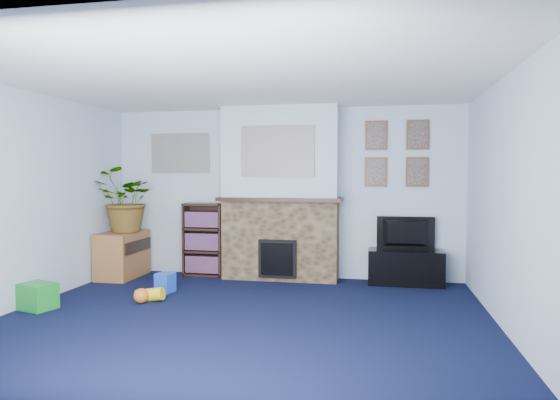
% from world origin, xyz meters
% --- Properties ---
extents(floor, '(5.00, 4.50, 0.01)m').
position_xyz_m(floor, '(0.00, 0.00, 0.00)').
color(floor, black).
rests_on(floor, ground).
extents(ceiling, '(5.00, 4.50, 0.01)m').
position_xyz_m(ceiling, '(0.00, 0.00, 2.40)').
color(ceiling, white).
rests_on(ceiling, wall_back).
extents(wall_back, '(5.00, 0.04, 2.40)m').
position_xyz_m(wall_back, '(0.00, 2.25, 1.20)').
color(wall_back, silver).
rests_on(wall_back, ground).
extents(wall_front, '(5.00, 0.04, 2.40)m').
position_xyz_m(wall_front, '(0.00, -2.25, 1.20)').
color(wall_front, silver).
rests_on(wall_front, ground).
extents(wall_left, '(0.04, 4.50, 2.40)m').
position_xyz_m(wall_left, '(-2.50, 0.00, 1.20)').
color(wall_left, silver).
rests_on(wall_left, ground).
extents(wall_right, '(0.04, 4.50, 2.40)m').
position_xyz_m(wall_right, '(2.50, 0.00, 1.20)').
color(wall_right, silver).
rests_on(wall_right, ground).
extents(chimney_breast, '(1.72, 0.50, 2.40)m').
position_xyz_m(chimney_breast, '(0.00, 2.05, 1.18)').
color(chimney_breast, brown).
rests_on(chimney_breast, ground).
extents(collage_main, '(1.00, 0.03, 0.68)m').
position_xyz_m(collage_main, '(0.00, 1.84, 1.78)').
color(collage_main, gray).
rests_on(collage_main, chimney_breast).
extents(collage_left, '(0.90, 0.03, 0.58)m').
position_xyz_m(collage_left, '(-1.55, 2.23, 1.78)').
color(collage_left, gray).
rests_on(collage_left, wall_back).
extents(portrait_tl, '(0.30, 0.03, 0.40)m').
position_xyz_m(portrait_tl, '(1.30, 2.23, 2.00)').
color(portrait_tl, brown).
rests_on(portrait_tl, wall_back).
extents(portrait_tr, '(0.30, 0.03, 0.40)m').
position_xyz_m(portrait_tr, '(1.85, 2.23, 2.00)').
color(portrait_tr, brown).
rests_on(portrait_tr, wall_back).
extents(portrait_bl, '(0.30, 0.03, 0.40)m').
position_xyz_m(portrait_bl, '(1.30, 2.23, 1.50)').
color(portrait_bl, brown).
rests_on(portrait_bl, wall_back).
extents(portrait_br, '(0.30, 0.03, 0.40)m').
position_xyz_m(portrait_br, '(1.85, 2.23, 1.50)').
color(portrait_br, brown).
rests_on(portrait_br, wall_back).
extents(tv_stand, '(0.98, 0.41, 0.46)m').
position_xyz_m(tv_stand, '(1.70, 2.03, 0.23)').
color(tv_stand, black).
rests_on(tv_stand, ground).
extents(television, '(0.76, 0.12, 0.44)m').
position_xyz_m(television, '(1.70, 2.05, 0.68)').
color(television, black).
rests_on(television, tv_stand).
extents(bookshelf, '(0.58, 0.28, 1.05)m').
position_xyz_m(bookshelf, '(-1.14, 2.11, 0.50)').
color(bookshelf, black).
rests_on(bookshelf, ground).
extents(sideboard, '(0.46, 0.83, 0.65)m').
position_xyz_m(sideboard, '(-2.24, 1.75, 0.35)').
color(sideboard, '#975F30').
rests_on(sideboard, ground).
extents(potted_plant, '(1.11, 1.11, 0.93)m').
position_xyz_m(potted_plant, '(-2.19, 1.70, 1.11)').
color(potted_plant, '#26661E').
rests_on(potted_plant, sideboard).
extents(mantel_clock, '(0.10, 0.06, 0.14)m').
position_xyz_m(mantel_clock, '(0.02, 2.00, 1.22)').
color(mantel_clock, gold).
rests_on(mantel_clock, chimney_breast).
extents(mantel_candle, '(0.05, 0.05, 0.17)m').
position_xyz_m(mantel_candle, '(0.35, 2.00, 1.23)').
color(mantel_candle, '#B2BFC6').
rests_on(mantel_candle, chimney_breast).
extents(mantel_teddy, '(0.11, 0.11, 0.11)m').
position_xyz_m(mantel_teddy, '(-0.60, 2.00, 1.22)').
color(mantel_teddy, slate).
rests_on(mantel_teddy, chimney_breast).
extents(mantel_can, '(0.06, 0.06, 0.11)m').
position_xyz_m(mantel_can, '(0.66, 2.00, 1.21)').
color(mantel_can, blue).
rests_on(mantel_can, chimney_breast).
extents(green_crate, '(0.42, 0.37, 0.28)m').
position_xyz_m(green_crate, '(-2.30, 0.01, 0.14)').
color(green_crate, '#198C26').
rests_on(green_crate, ground).
extents(toy_ball, '(0.17, 0.17, 0.17)m').
position_xyz_m(toy_ball, '(-1.31, 0.46, 0.09)').
color(toy_ball, orange).
rests_on(toy_ball, ground).
extents(toy_block, '(0.24, 0.24, 0.24)m').
position_xyz_m(toy_block, '(-1.26, 1.00, 0.11)').
color(toy_block, blue).
rests_on(toy_block, ground).
extents(toy_tube, '(0.34, 0.15, 0.20)m').
position_xyz_m(toy_tube, '(-1.26, 0.57, 0.07)').
color(toy_tube, yellow).
rests_on(toy_tube, ground).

